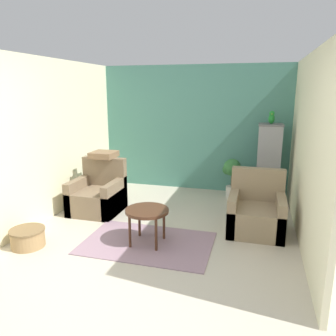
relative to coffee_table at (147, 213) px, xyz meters
name	(u,v)px	position (x,y,z in m)	size (l,w,h in m)	color
ground_plane	(117,295)	(0.08, -1.14, -0.42)	(20.00, 20.00, 0.00)	beige
wall_back_accent	(194,129)	(0.08, 2.67, 0.81)	(3.83, 0.06, 2.47)	#4C897A
wall_left	(55,138)	(-1.81, 0.75, 0.81)	(0.06, 3.78, 2.47)	beige
wall_right	(308,149)	(1.96, 0.75, 0.81)	(0.06, 3.78, 2.47)	beige
area_rug	(148,243)	(0.00, 0.00, -0.42)	(1.70, 1.11, 0.01)	gray
coffee_table	(147,213)	(0.00, 0.00, 0.00)	(0.57, 0.57, 0.48)	#472819
armchair_left	(98,195)	(-1.18, 0.92, -0.15)	(0.77, 0.78, 0.87)	#7A664C
armchair_right	(256,213)	(1.37, 0.80, -0.15)	(0.77, 0.78, 0.87)	#8E7A5B
birdcage	(268,166)	(1.53, 2.15, 0.25)	(0.55, 0.55, 1.42)	slate
parrot	(272,118)	(1.53, 2.15, 1.10)	(0.11, 0.19, 0.23)	#1E842D
potted_plant	(232,172)	(0.90, 2.27, 0.07)	(0.35, 0.32, 0.74)	beige
wicker_basket	(28,237)	(-1.47, -0.49, -0.29)	(0.44, 0.44, 0.24)	#A37F51
throw_pillow	(104,155)	(-1.18, 1.19, 0.49)	(0.40, 0.40, 0.10)	#846647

